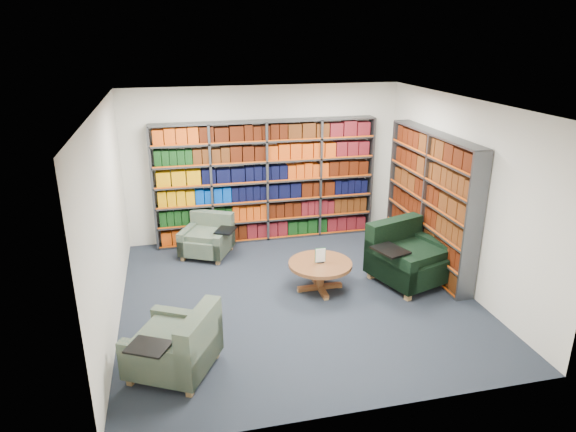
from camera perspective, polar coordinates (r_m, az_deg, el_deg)
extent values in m
cube|color=black|center=(7.65, 1.04, -8.96)|extent=(5.00, 5.00, 0.01)
cube|color=white|center=(6.76, 1.19, 12.41)|extent=(5.00, 5.00, 0.01)
cube|color=silver|center=(9.43, -2.65, 5.84)|extent=(5.00, 0.01, 2.80)
cube|color=silver|center=(4.88, 8.42, -8.23)|extent=(5.00, 0.01, 2.80)
cube|color=silver|center=(6.93, -19.40, -0.53)|extent=(0.01, 5.00, 2.80)
cube|color=silver|center=(8.04, 18.70, 2.31)|extent=(0.01, 5.00, 2.80)
cube|color=#47494F|center=(9.35, -2.44, 3.82)|extent=(4.00, 0.28, 2.20)
cube|color=silver|center=(9.47, -2.59, 4.03)|extent=(4.00, 0.02, 2.20)
cube|color=#D84C0A|center=(9.23, -2.28, 3.61)|extent=(4.00, 0.01, 2.20)
cube|color=#BC3D09|center=(9.64, -2.36, -1.45)|extent=(3.88, 0.21, 0.29)
cube|color=black|center=(9.52, -2.39, 0.61)|extent=(3.88, 0.21, 0.29)
cube|color=#C87B02|center=(9.40, -2.42, 2.72)|extent=(3.88, 0.21, 0.29)
cube|color=#C87B02|center=(9.30, -2.45, 4.88)|extent=(3.88, 0.21, 0.29)
cube|color=black|center=(9.21, -2.49, 7.08)|extent=(3.88, 0.21, 0.29)
cube|color=#BC3D09|center=(9.14, -2.52, 9.32)|extent=(3.88, 0.21, 0.29)
cube|color=#47494F|center=(8.54, 15.48, 1.53)|extent=(0.28, 2.50, 2.20)
cube|color=silver|center=(8.60, 16.24, 1.59)|extent=(0.02, 2.50, 2.20)
cube|color=#D84C0A|center=(8.48, 14.71, 1.48)|extent=(0.02, 2.50, 2.20)
cube|color=#381004|center=(8.86, 14.94, -4.13)|extent=(0.21, 2.38, 0.29)
cube|color=#381004|center=(8.72, 15.15, -1.93)|extent=(0.21, 2.38, 0.29)
cube|color=#381004|center=(8.60, 15.37, 0.34)|extent=(0.21, 2.38, 0.29)
cube|color=#451F0A|center=(8.49, 15.59, 2.67)|extent=(0.21, 2.38, 0.29)
cube|color=#381004|center=(8.39, 15.82, 5.06)|extent=(0.21, 2.38, 0.29)
cube|color=#381004|center=(8.31, 16.06, 7.51)|extent=(0.21, 2.38, 0.29)
cube|color=#0A2B33|center=(9.00, -9.00, -3.00)|extent=(1.03, 1.03, 0.27)
cube|color=#0A2B33|center=(9.19, -8.35, -1.32)|extent=(0.76, 0.50, 0.61)
cube|color=#0A2B33|center=(9.10, -10.91, -2.40)|extent=(0.45, 0.74, 0.41)
cube|color=#0A2B33|center=(8.86, -7.08, -2.81)|extent=(0.45, 0.74, 0.41)
cube|color=black|center=(8.72, -6.98, -1.59)|extent=(0.43, 0.47, 0.02)
cube|color=olive|center=(8.93, -11.59, -4.62)|extent=(0.08, 0.08, 0.09)
cube|color=olive|center=(8.69, -7.79, -5.08)|extent=(0.08, 0.08, 0.09)
cube|color=olive|center=(9.45, -9.99, -3.09)|extent=(0.08, 0.08, 0.09)
cube|color=olive|center=(9.23, -6.38, -3.49)|extent=(0.08, 0.08, 0.09)
cube|color=black|center=(8.15, 13.37, -5.30)|extent=(1.27, 1.27, 0.36)
cube|color=black|center=(8.31, 11.61, -2.96)|extent=(1.02, 0.53, 0.80)
cube|color=black|center=(7.84, 11.19, -5.45)|extent=(0.47, 1.00, 0.54)
cube|color=black|center=(8.40, 15.49, -4.05)|extent=(0.47, 1.00, 0.54)
cube|color=black|center=(7.65, 11.31, -3.73)|extent=(0.52, 0.59, 0.03)
cube|color=olive|center=(7.73, 13.17, -8.69)|extent=(0.10, 0.10, 0.11)
cube|color=olive|center=(8.28, 17.30, -7.07)|extent=(0.10, 0.10, 0.11)
cube|color=olive|center=(8.26, 9.16, -6.45)|extent=(0.10, 0.10, 0.11)
cube|color=olive|center=(8.78, 13.29, -5.10)|extent=(0.10, 0.10, 0.11)
cube|color=#0A2B33|center=(6.17, -12.62, -14.49)|extent=(1.17, 1.17, 0.31)
cube|color=#0A2B33|center=(5.93, -9.78, -13.58)|extent=(0.58, 0.86, 0.69)
cube|color=#0A2B33|center=(6.39, -11.15, -12.19)|extent=(0.83, 0.53, 0.46)
cube|color=#0A2B33|center=(5.86, -14.36, -15.74)|extent=(0.83, 0.53, 0.46)
cube|color=black|center=(5.71, -15.25, -13.85)|extent=(0.53, 0.49, 0.02)
cube|color=olive|center=(6.69, -13.86, -13.71)|extent=(0.09, 0.09, 0.10)
cube|color=olive|center=(6.19, -17.10, -17.08)|extent=(0.09, 0.09, 0.10)
cube|color=olive|center=(6.41, -8.05, -14.90)|extent=(0.09, 0.09, 0.10)
cube|color=olive|center=(5.89, -10.86, -18.63)|extent=(0.09, 0.09, 0.10)
cylinder|color=brown|center=(7.66, 3.60, -5.36)|extent=(0.95, 0.95, 0.05)
cylinder|color=brown|center=(7.75, 3.57, -6.77)|extent=(0.13, 0.13, 0.38)
cube|color=brown|center=(7.83, 3.54, -7.87)|extent=(0.68, 0.08, 0.06)
cube|color=brown|center=(7.83, 3.54, -7.87)|extent=(0.08, 0.68, 0.06)
cube|color=black|center=(7.65, 3.61, -5.14)|extent=(0.11, 0.05, 0.01)
cube|color=white|center=(7.60, 3.63, -4.39)|extent=(0.15, 0.01, 0.21)
cube|color=#145926|center=(7.61, 3.61, -4.36)|extent=(0.16, 0.00, 0.23)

